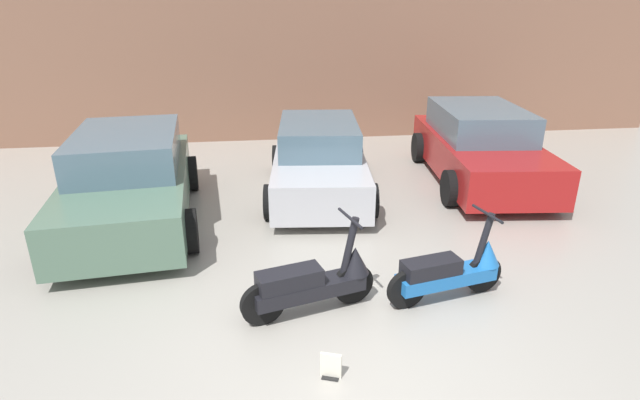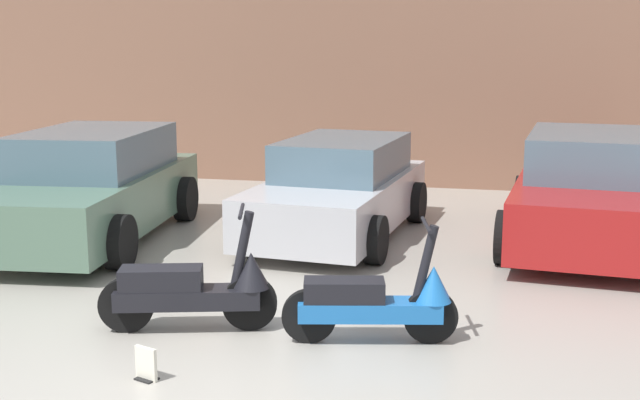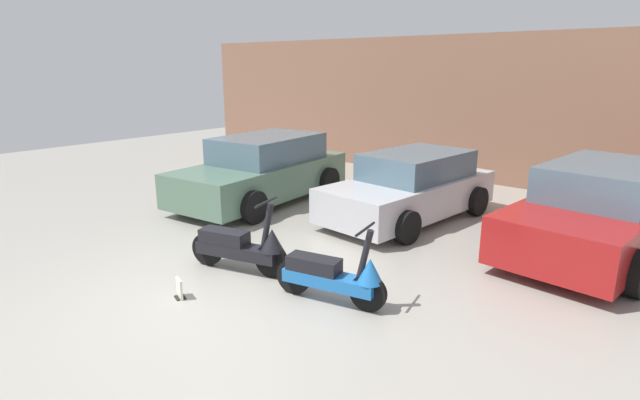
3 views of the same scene
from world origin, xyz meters
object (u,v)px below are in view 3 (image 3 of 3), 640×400
object	(u,v)px
car_rear_center	(411,187)
car_rear_left	(263,170)
scooter_front_left	(242,246)
placard_near_left_scooter	(180,290)
scooter_front_right	(334,275)
car_rear_right	(599,211)

from	to	relation	value
car_rear_center	car_rear_left	bearing A→B (deg)	-68.03
scooter_front_left	car_rear_center	size ratio (longest dim) A/B	0.40
placard_near_left_scooter	car_rear_center	bearing A→B (deg)	84.10
scooter_front_right	car_rear_center	xyz separation A→B (m)	(-1.09, 3.77, 0.24)
scooter_front_right	car_rear_right	size ratio (longest dim) A/B	0.35
car_rear_left	placard_near_left_scooter	xyz separation A→B (m)	(2.61, -4.01, -0.56)
car_rear_left	placard_near_left_scooter	world-z (taller)	car_rear_left
scooter_front_left	car_rear_right	size ratio (longest dim) A/B	0.36
scooter_front_right	car_rear_right	world-z (taller)	car_rear_right
scooter_front_right	car_rear_right	bearing A→B (deg)	50.47
scooter_front_left	scooter_front_right	distance (m)	1.62
car_rear_center	placard_near_left_scooter	world-z (taller)	car_rear_center
scooter_front_left	scooter_front_right	size ratio (longest dim) A/B	1.04
scooter_front_right	car_rear_left	xyz separation A→B (m)	(-4.21, 2.86, 0.30)
car_rear_center	scooter_front_right	bearing A→B (deg)	21.88
scooter_front_right	car_rear_left	size ratio (longest dim) A/B	0.35
scooter_front_left	car_rear_right	distance (m)	5.55
scooter_front_left	car_rear_left	xyz separation A→B (m)	(-2.59, 2.92, 0.28)
scooter_front_left	car_rear_center	xyz separation A→B (m)	(0.53, 3.83, 0.22)
placard_near_left_scooter	scooter_front_left	bearing A→B (deg)	90.96
car_rear_left	car_rear_center	xyz separation A→B (m)	(3.12, 0.91, -0.06)
scooter_front_left	placard_near_left_scooter	xyz separation A→B (m)	(0.02, -1.09, -0.28)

